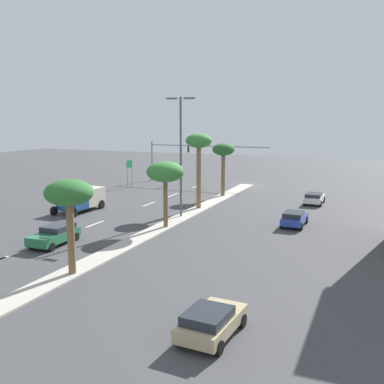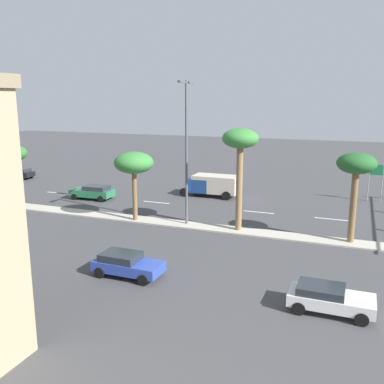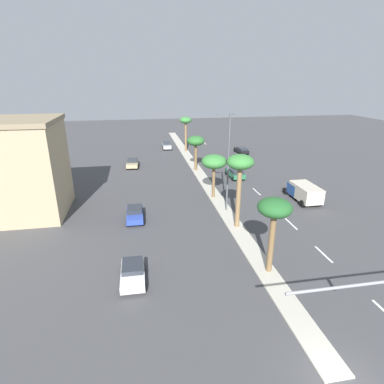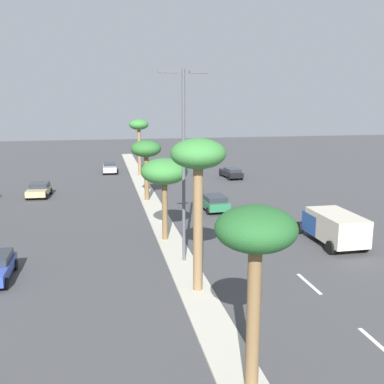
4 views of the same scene
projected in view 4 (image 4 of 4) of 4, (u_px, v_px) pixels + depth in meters
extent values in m
plane|color=#424244|center=(163.00, 227.00, 35.12)|extent=(160.00, 160.00, 0.00)
cube|color=#B7B2A3|center=(151.00, 202.00, 43.47)|extent=(1.80, 78.45, 0.12)
cube|color=silver|center=(379.00, 345.00, 18.28)|extent=(0.20, 2.80, 0.01)
cube|color=silver|center=(309.00, 284.00, 24.36)|extent=(0.20, 2.80, 0.01)
cube|color=silver|center=(248.00, 230.00, 34.29)|extent=(0.20, 2.80, 0.01)
cube|color=silver|center=(211.00, 197.00, 45.83)|extent=(0.20, 2.80, 0.01)
cube|color=silver|center=(214.00, 200.00, 44.63)|extent=(0.20, 2.80, 0.01)
cube|color=silver|center=(175.00, 166.00, 67.15)|extent=(0.20, 2.80, 0.01)
cylinder|color=brown|center=(253.00, 317.00, 14.97)|extent=(0.47, 0.47, 5.19)
ellipsoid|color=#235B28|center=(256.00, 229.00, 14.35)|extent=(2.69, 2.69, 1.48)
cylinder|color=olive|center=(198.00, 228.00, 22.71)|extent=(0.49, 0.49, 6.63)
ellipsoid|color=#387F38|center=(198.00, 154.00, 21.94)|extent=(2.74, 2.74, 1.51)
cylinder|color=brown|center=(165.00, 210.00, 31.35)|extent=(0.39, 0.39, 4.29)
ellipsoid|color=#387F38|center=(164.00, 171.00, 30.80)|extent=(3.26, 3.26, 1.79)
cylinder|color=brown|center=(147.00, 177.00, 43.77)|extent=(0.46, 0.46, 4.52)
ellipsoid|color=#2D6B2D|center=(146.00, 149.00, 43.21)|extent=(2.93, 2.93, 1.61)
cylinder|color=olive|center=(139.00, 152.00, 57.69)|extent=(0.45, 0.45, 6.13)
ellipsoid|color=#387F38|center=(139.00, 124.00, 56.98)|extent=(2.48, 2.48, 1.37)
cylinder|color=#515459|center=(184.00, 169.00, 26.45)|extent=(0.20, 0.20, 11.39)
cube|color=#515459|center=(168.00, 72.00, 25.15)|extent=(1.10, 0.24, 0.16)
cube|color=#515459|center=(199.00, 72.00, 25.50)|extent=(1.10, 0.24, 0.16)
cylinder|color=black|center=(5.00, 284.00, 23.57)|extent=(0.22, 0.64, 0.64)
cylinder|color=black|center=(15.00, 265.00, 26.27)|extent=(0.22, 0.64, 0.64)
cube|color=tan|center=(39.00, 191.00, 45.89)|extent=(2.20, 4.08, 0.61)
cube|color=#262B33|center=(40.00, 185.00, 46.26)|extent=(1.89, 2.29, 0.45)
cylinder|color=black|center=(46.00, 196.00, 44.73)|extent=(0.26, 0.65, 0.64)
cylinder|color=black|center=(27.00, 197.00, 44.48)|extent=(0.26, 0.65, 0.64)
cylinder|color=black|center=(51.00, 191.00, 47.42)|extent=(0.26, 0.65, 0.64)
cylinder|color=black|center=(33.00, 191.00, 47.17)|extent=(0.26, 0.65, 0.64)
cube|color=#287047|center=(213.00, 203.00, 40.48)|extent=(2.12, 4.46, 0.68)
cube|color=#262B33|center=(215.00, 198.00, 39.85)|extent=(1.83, 2.49, 0.43)
cylinder|color=black|center=(199.00, 203.00, 41.78)|extent=(0.25, 0.65, 0.64)
cylinder|color=black|center=(217.00, 202.00, 42.22)|extent=(0.25, 0.65, 0.64)
cylinder|color=black|center=(208.00, 211.00, 38.88)|extent=(0.25, 0.65, 0.64)
cylinder|color=black|center=(228.00, 210.00, 39.32)|extent=(0.25, 0.65, 0.64)
cube|color=black|center=(231.00, 173.00, 56.95)|extent=(1.99, 4.60, 0.60)
cube|color=#262B33|center=(233.00, 170.00, 56.32)|extent=(1.69, 2.57, 0.40)
cylinder|color=black|center=(221.00, 174.00, 58.29)|extent=(0.26, 0.65, 0.64)
cylinder|color=black|center=(233.00, 173.00, 58.71)|extent=(0.26, 0.65, 0.64)
cylinder|color=black|center=(229.00, 178.00, 55.31)|extent=(0.26, 0.65, 0.64)
cylinder|color=black|center=(241.00, 177.00, 55.73)|extent=(0.26, 0.65, 0.64)
cube|color=#B2B2B7|center=(110.00, 168.00, 60.91)|extent=(1.84, 4.48, 0.66)
cube|color=#262B33|center=(110.00, 164.00, 61.34)|extent=(1.63, 2.47, 0.41)
cylinder|color=black|center=(116.00, 172.00, 59.63)|extent=(0.23, 0.64, 0.64)
cylinder|color=black|center=(104.00, 172.00, 59.33)|extent=(0.23, 0.64, 0.64)
cylinder|color=black|center=(116.00, 169.00, 62.63)|extent=(0.23, 0.64, 0.64)
cylinder|color=black|center=(104.00, 169.00, 62.33)|extent=(0.23, 0.64, 0.64)
cube|color=#234C99|center=(324.00, 223.00, 32.14)|extent=(2.39, 2.22, 1.41)
cube|color=beige|center=(336.00, 227.00, 30.43)|extent=(2.39, 4.73, 1.80)
cylinder|color=black|center=(299.00, 228.00, 33.42)|extent=(0.28, 0.90, 0.90)
cylinder|color=black|center=(329.00, 226.00, 33.88)|extent=(0.28, 0.90, 0.90)
cylinder|color=black|center=(331.00, 248.00, 28.91)|extent=(0.28, 0.90, 0.90)
cylinder|color=black|center=(364.00, 245.00, 29.38)|extent=(0.28, 0.90, 0.90)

